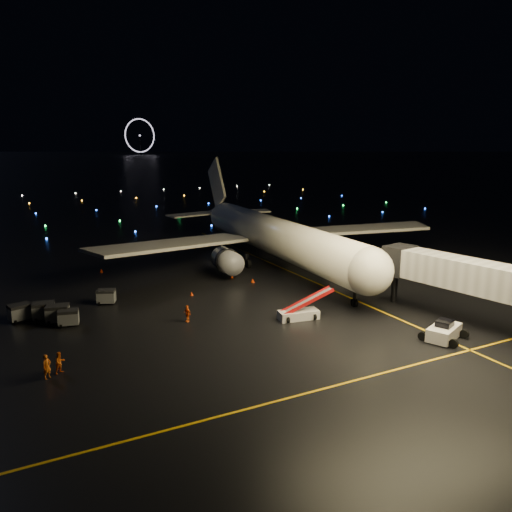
# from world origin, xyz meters

# --- Properties ---
(ground) EXTENTS (2000.00, 2000.00, 0.00)m
(ground) POSITION_xyz_m (0.00, 300.00, 0.00)
(ground) COLOR black
(ground) RESTS_ON ground
(lane_centre) EXTENTS (0.25, 80.00, 0.02)m
(lane_centre) POSITION_xyz_m (12.00, 15.00, 0.01)
(lane_centre) COLOR #E2A909
(lane_centre) RESTS_ON ground
(lane_cross) EXTENTS (60.00, 0.25, 0.02)m
(lane_cross) POSITION_xyz_m (-5.00, -10.00, 0.01)
(lane_cross) COLOR #E2A909
(lane_cross) RESTS_ON ground
(airliner) EXTENTS (55.41, 52.90, 15.02)m
(airliner) POSITION_xyz_m (11.57, 27.10, 7.51)
(airliner) COLOR white
(airliner) RESTS_ON ground
(pushback_tug) EXTENTS (4.37, 3.41, 1.85)m
(pushback_tug) POSITION_xyz_m (11.85, -7.15, 0.92)
(pushback_tug) COLOR silver
(pushback_tug) RESTS_ON ground
(belt_loader) EXTENTS (6.24, 2.59, 2.94)m
(belt_loader) POSITION_xyz_m (2.82, 3.59, 1.47)
(belt_loader) COLOR silver
(belt_loader) RESTS_ON ground
(crew_a) EXTENTS (0.85, 0.78, 1.94)m
(crew_a) POSITION_xyz_m (-21.35, 1.08, 0.97)
(crew_a) COLOR orange
(crew_a) RESTS_ON ground
(crew_b) EXTENTS (1.07, 1.01, 1.76)m
(crew_b) POSITION_xyz_m (-20.36, 1.62, 0.88)
(crew_b) COLOR orange
(crew_b) RESTS_ON ground
(crew_c) EXTENTS (0.69, 1.09, 1.74)m
(crew_c) POSITION_xyz_m (-7.60, 8.03, 0.87)
(crew_c) COLOR orange
(crew_c) RESTS_ON ground
(safety_cone_0) EXTENTS (0.57, 0.57, 0.52)m
(safety_cone_0) POSITION_xyz_m (4.83, 17.98, 0.26)
(safety_cone_0) COLOR #ED3805
(safety_cone_0) RESTS_ON ground
(safety_cone_1) EXTENTS (0.55, 0.55, 0.48)m
(safety_cone_1) POSITION_xyz_m (3.32, 21.19, 0.24)
(safety_cone_1) COLOR #ED3805
(safety_cone_1) RESTS_ON ground
(safety_cone_2) EXTENTS (0.53, 0.53, 0.45)m
(safety_cone_2) POSITION_xyz_m (-4.18, 16.25, 0.23)
(safety_cone_2) COLOR #ED3805
(safety_cone_2) RESTS_ON ground
(safety_cone_3) EXTENTS (0.57, 0.57, 0.54)m
(safety_cone_3) POSITION_xyz_m (-11.73, 32.23, 0.27)
(safety_cone_3) COLOR #ED3805
(safety_cone_3) RESTS_ON ground
(ferris_wheel) EXTENTS (49.33, 16.80, 52.00)m
(ferris_wheel) POSITION_xyz_m (170.00, 720.00, 26.00)
(ferris_wheel) COLOR black
(ferris_wheel) RESTS_ON ground
(taxiway_lights) EXTENTS (164.00, 92.00, 0.36)m
(taxiway_lights) POSITION_xyz_m (0.00, 106.00, 0.18)
(taxiway_lights) COLOR black
(taxiway_lights) RESTS_ON ground
(baggage_cart_0) EXTENTS (2.29, 1.98, 1.64)m
(baggage_cart_0) POSITION_xyz_m (-13.76, 17.69, 0.82)
(baggage_cart_0) COLOR slate
(baggage_cart_0) RESTS_ON ground
(baggage_cart_1) EXTENTS (2.16, 1.72, 1.63)m
(baggage_cart_1) POSITION_xyz_m (-18.43, 12.34, 0.82)
(baggage_cart_1) COLOR slate
(baggage_cart_1) RESTS_ON ground
(baggage_cart_2) EXTENTS (2.48, 2.03, 1.83)m
(baggage_cart_2) POSITION_xyz_m (-19.28, 13.71, 0.92)
(baggage_cart_2) COLOR slate
(baggage_cart_2) RESTS_ON ground
(baggage_cart_3) EXTENTS (2.39, 1.97, 1.76)m
(baggage_cart_3) POSITION_xyz_m (-22.64, 15.99, 0.88)
(baggage_cart_3) COLOR slate
(baggage_cart_3) RESTS_ON ground
(baggage_cart_4) EXTENTS (2.33, 1.78, 1.82)m
(baggage_cart_4) POSITION_xyz_m (-20.46, 15.29, 0.91)
(baggage_cart_4) COLOR slate
(baggage_cart_4) RESTS_ON ground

